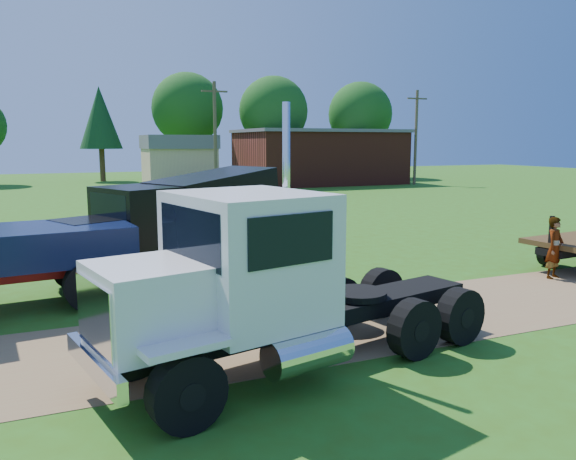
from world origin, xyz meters
name	(u,v)px	position (x,y,z in m)	size (l,w,h in m)	color
ground	(376,319)	(0.00, 0.00, 0.00)	(140.00, 140.00, 0.00)	#305713
dirt_track	(376,318)	(0.00, 0.00, 0.01)	(120.00, 4.20, 0.01)	brown
white_semi_tractor	(254,285)	(-3.69, -1.91, 1.64)	(8.15, 4.18, 4.81)	black
black_dump_truck	(181,217)	(-3.14, 6.47, 1.78)	(7.44, 5.02, 3.23)	black
orange_pickup	(263,223)	(1.29, 11.10, 0.72)	(2.38, 5.17, 1.44)	#DC580A
spectator_a	(555,248)	(7.02, 1.31, 0.93)	(0.68, 0.45, 1.87)	#999999
spectator_b	(76,248)	(-6.23, 7.12, 0.90)	(0.87, 0.68, 1.79)	#999999
brick_building	(319,156)	(18.00, 40.00, 2.66)	(15.40, 10.40, 5.30)	maroon
tan_shed	(179,161)	(4.00, 40.00, 2.42)	(6.20, 5.40, 4.70)	tan
utility_poles	(215,134)	(6.00, 35.00, 4.71)	(42.20, 0.28, 9.00)	#443B26
tree_row	(195,114)	(7.79, 49.09, 7.06)	(53.80, 12.49, 11.69)	#392717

